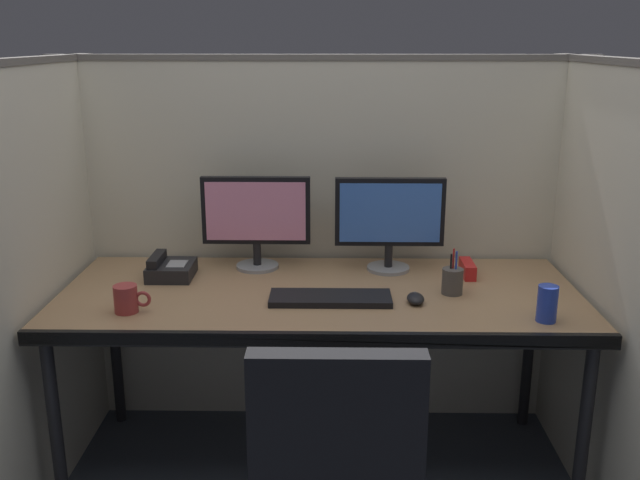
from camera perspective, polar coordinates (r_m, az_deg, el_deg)
cubicle_partition_rear at (r=3.00m, az=0.12°, el=-0.31°), size 2.21×0.06×1.57m
cubicle_partition_left at (r=2.69m, az=-21.83°, el=-3.47°), size 0.06×1.41×1.57m
cubicle_partition_right at (r=2.66m, az=21.98°, el=-3.69°), size 0.06×1.41×1.57m
desk at (r=2.60m, az=-0.02°, el=-5.25°), size 1.90×0.80×0.74m
monitor_left at (r=2.80m, az=-5.21°, el=1.94°), size 0.43×0.17×0.37m
monitor_right at (r=2.77m, az=5.67°, el=1.81°), size 0.43×0.17×0.37m
keyboard_main at (r=2.49m, az=0.85°, el=-4.74°), size 0.43×0.15×0.02m
computer_mouse at (r=2.49m, az=7.75°, el=-4.73°), size 0.06×0.10×0.04m
soda_can at (r=2.42m, az=17.96°, el=-4.93°), size 0.07×0.07×0.12m
red_stapler at (r=2.80m, az=11.87°, el=-2.30°), size 0.04×0.15×0.06m
desk_phone at (r=2.79m, az=-12.08°, el=-2.31°), size 0.17×0.19×0.09m
coffee_mug at (r=2.47m, az=-15.41°, el=-4.63°), size 0.13×0.08×0.09m
pen_cup at (r=2.59m, az=10.70°, el=-3.28°), size 0.08×0.08×0.17m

